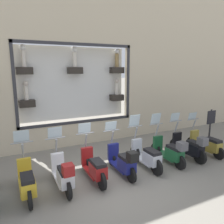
# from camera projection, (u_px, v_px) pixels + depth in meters

# --- Properties ---
(ground_plane) EXTENTS (120.00, 120.00, 0.00)m
(ground_plane) POSITION_uv_depth(u_px,v_px,m) (114.00, 179.00, 6.66)
(ground_plane) COLOR gray
(building_facade) EXTENTS (1.24, 36.00, 9.00)m
(building_facade) POSITION_uv_depth(u_px,v_px,m) (75.00, 37.00, 8.92)
(building_facade) COLOR beige
(building_facade) RESTS_ON ground_plane
(scooter_olive_0) EXTENTS (1.79, 0.61, 1.52)m
(scooter_olive_0) POSITION_uv_depth(u_px,v_px,m) (207.00, 144.00, 8.52)
(scooter_olive_0) COLOR black
(scooter_olive_0) RESTS_ON ground_plane
(scooter_black_1) EXTENTS (1.81, 0.61, 1.60)m
(scooter_black_1) POSITION_uv_depth(u_px,v_px,m) (190.00, 147.00, 8.06)
(scooter_black_1) COLOR black
(scooter_black_1) RESTS_ON ground_plane
(scooter_green_2) EXTENTS (1.80, 0.61, 1.66)m
(scooter_green_2) POSITION_uv_depth(u_px,v_px,m) (170.00, 151.00, 7.65)
(scooter_green_2) COLOR black
(scooter_green_2) RESTS_ON ground_plane
(scooter_silver_3) EXTENTS (1.81, 0.60, 1.70)m
(scooter_silver_3) POSITION_uv_depth(u_px,v_px,m) (147.00, 156.00, 7.31)
(scooter_silver_3) COLOR black
(scooter_silver_3) RESTS_ON ground_plane
(scooter_navy_4) EXTENTS (1.79, 0.60, 1.56)m
(scooter_navy_4) POSITION_uv_depth(u_px,v_px,m) (123.00, 161.00, 6.83)
(scooter_navy_4) COLOR black
(scooter_navy_4) RESTS_ON ground_plane
(scooter_red_5) EXTENTS (1.81, 0.60, 1.61)m
(scooter_red_5) POSITION_uv_depth(u_px,v_px,m) (94.00, 167.00, 6.49)
(scooter_red_5) COLOR black
(scooter_red_5) RESTS_ON ground_plane
(scooter_white_6) EXTENTS (1.80, 0.60, 1.59)m
(scooter_white_6) POSITION_uv_depth(u_px,v_px,m) (63.00, 174.00, 6.02)
(scooter_white_6) COLOR black
(scooter_white_6) RESTS_ON ground_plane
(scooter_yellow_7) EXTENTS (1.80, 0.61, 1.61)m
(scooter_yellow_7) POSITION_uv_depth(u_px,v_px,m) (27.00, 182.00, 5.67)
(scooter_yellow_7) COLOR black
(scooter_yellow_7) RESTS_ON ground_plane
(shop_sign_post) EXTENTS (0.36, 0.45, 1.66)m
(shop_sign_post) POSITION_uv_depth(u_px,v_px,m) (210.00, 128.00, 9.08)
(shop_sign_post) COLOR #232326
(shop_sign_post) RESTS_ON ground_plane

